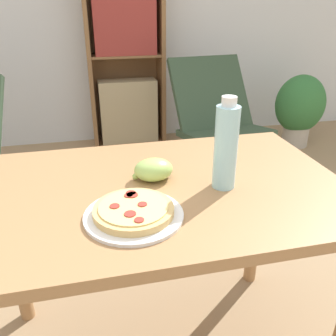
{
  "coord_description": "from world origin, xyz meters",
  "views": [
    {
      "loc": [
        -0.13,
        -0.92,
        1.3
      ],
      "look_at": [
        0.09,
        0.04,
        0.83
      ],
      "focal_mm": 38.0,
      "sensor_mm": 36.0,
      "label": 1
    }
  ],
  "objects_px": {
    "grape_bunch": "(154,170)",
    "potted_plant_floor": "(300,107)",
    "bookshelf": "(126,64)",
    "drink_bottle": "(226,146)",
    "pizza_on_plate": "(134,212)",
    "lounge_chair_far": "(217,136)"
  },
  "relations": [
    {
      "from": "lounge_chair_far",
      "to": "drink_bottle",
      "type": "bearing_deg",
      "value": -116.52
    },
    {
      "from": "grape_bunch",
      "to": "potted_plant_floor",
      "type": "distance_m",
      "value": 2.64
    },
    {
      "from": "bookshelf",
      "to": "pizza_on_plate",
      "type": "bearing_deg",
      "value": -96.38
    },
    {
      "from": "pizza_on_plate",
      "to": "grape_bunch",
      "type": "relative_size",
      "value": 2.14
    },
    {
      "from": "bookshelf",
      "to": "potted_plant_floor",
      "type": "bearing_deg",
      "value": -15.61
    },
    {
      "from": "bookshelf",
      "to": "potted_plant_floor",
      "type": "height_order",
      "value": "bookshelf"
    },
    {
      "from": "grape_bunch",
      "to": "potted_plant_floor",
      "type": "relative_size",
      "value": 0.18
    },
    {
      "from": "grape_bunch",
      "to": "potted_plant_floor",
      "type": "bearing_deg",
      "value": 47.22
    },
    {
      "from": "grape_bunch",
      "to": "drink_bottle",
      "type": "height_order",
      "value": "drink_bottle"
    },
    {
      "from": "drink_bottle",
      "to": "lounge_chair_far",
      "type": "xyz_separation_m",
      "value": [
        0.62,
        1.66,
        -0.62
      ]
    },
    {
      "from": "grape_bunch",
      "to": "lounge_chair_far",
      "type": "relative_size",
      "value": 0.14
    },
    {
      "from": "lounge_chair_far",
      "to": "pizza_on_plate",
      "type": "bearing_deg",
      "value": -123.37
    },
    {
      "from": "lounge_chair_far",
      "to": "bookshelf",
      "type": "xyz_separation_m",
      "value": [
        -0.63,
        0.78,
        0.48
      ]
    },
    {
      "from": "grape_bunch",
      "to": "bookshelf",
      "type": "bearing_deg",
      "value": 85.35
    },
    {
      "from": "drink_bottle",
      "to": "potted_plant_floor",
      "type": "height_order",
      "value": "drink_bottle"
    },
    {
      "from": "potted_plant_floor",
      "to": "pizza_on_plate",
      "type": "bearing_deg",
      "value": -131.38
    },
    {
      "from": "lounge_chair_far",
      "to": "bookshelf",
      "type": "height_order",
      "value": "bookshelf"
    },
    {
      "from": "pizza_on_plate",
      "to": "potted_plant_floor",
      "type": "relative_size",
      "value": 0.39
    },
    {
      "from": "pizza_on_plate",
      "to": "drink_bottle",
      "type": "relative_size",
      "value": 0.95
    },
    {
      "from": "drink_bottle",
      "to": "bookshelf",
      "type": "relative_size",
      "value": 0.17
    },
    {
      "from": "lounge_chair_far",
      "to": "bookshelf",
      "type": "distance_m",
      "value": 1.12
    },
    {
      "from": "pizza_on_plate",
      "to": "drink_bottle",
      "type": "xyz_separation_m",
      "value": [
        0.3,
        0.11,
        0.12
      ]
    }
  ]
}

